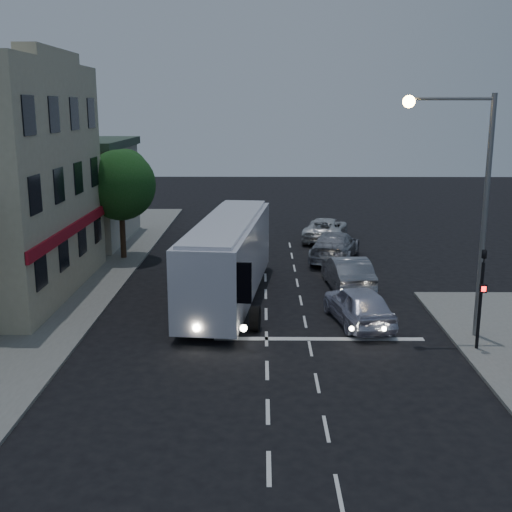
{
  "coord_description": "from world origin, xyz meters",
  "views": [
    {
      "loc": [
        -0.18,
        -21.11,
        8.65
      ],
      "look_at": [
        -0.44,
        6.5,
        2.2
      ],
      "focal_mm": 45.0,
      "sensor_mm": 36.0,
      "label": 1
    }
  ],
  "objects_px": {
    "car_sedan_c": "(326,229)",
    "streetlight": "(469,189)",
    "tour_bus": "(228,256)",
    "car_sedan_b": "(335,246)",
    "street_tree": "(120,182)",
    "traffic_signal_main": "(482,287)",
    "car_suv": "(358,305)",
    "car_sedan_a": "(348,273)"
  },
  "relations": [
    {
      "from": "car_sedan_c",
      "to": "streetlight",
      "type": "height_order",
      "value": "streetlight"
    },
    {
      "from": "tour_bus",
      "to": "car_sedan_c",
      "type": "distance_m",
      "value": 14.61
    },
    {
      "from": "car_sedan_b",
      "to": "street_tree",
      "type": "relative_size",
      "value": 0.93
    },
    {
      "from": "traffic_signal_main",
      "to": "street_tree",
      "type": "relative_size",
      "value": 0.66
    },
    {
      "from": "tour_bus",
      "to": "car_suv",
      "type": "height_order",
      "value": "tour_bus"
    },
    {
      "from": "car_sedan_a",
      "to": "car_sedan_b",
      "type": "height_order",
      "value": "car_sedan_b"
    },
    {
      "from": "traffic_signal_main",
      "to": "streetlight",
      "type": "xyz_separation_m",
      "value": [
        -0.26,
        1.42,
        3.31
      ]
    },
    {
      "from": "car_sedan_b",
      "to": "traffic_signal_main",
      "type": "bearing_deg",
      "value": 119.32
    },
    {
      "from": "car_suv",
      "to": "car_sedan_b",
      "type": "distance_m",
      "value": 11.13
    },
    {
      "from": "car_suv",
      "to": "car_sedan_c",
      "type": "height_order",
      "value": "car_suv"
    },
    {
      "from": "streetlight",
      "to": "car_sedan_c",
      "type": "bearing_deg",
      "value": 100.27
    },
    {
      "from": "streetlight",
      "to": "tour_bus",
      "type": "bearing_deg",
      "value": 151.24
    },
    {
      "from": "traffic_signal_main",
      "to": "streetlight",
      "type": "relative_size",
      "value": 0.46
    },
    {
      "from": "traffic_signal_main",
      "to": "street_tree",
      "type": "distance_m",
      "value": 21.38
    },
    {
      "from": "car_sedan_a",
      "to": "traffic_signal_main",
      "type": "height_order",
      "value": "traffic_signal_main"
    },
    {
      "from": "tour_bus",
      "to": "car_sedan_a",
      "type": "distance_m",
      "value": 6.03
    },
    {
      "from": "car_suv",
      "to": "traffic_signal_main",
      "type": "bearing_deg",
      "value": 130.9
    },
    {
      "from": "streetlight",
      "to": "street_tree",
      "type": "relative_size",
      "value": 1.45
    },
    {
      "from": "car_suv",
      "to": "traffic_signal_main",
      "type": "height_order",
      "value": "traffic_signal_main"
    },
    {
      "from": "tour_bus",
      "to": "car_suv",
      "type": "xyz_separation_m",
      "value": [
        5.45,
        -3.37,
        -1.22
      ]
    },
    {
      "from": "streetlight",
      "to": "car_sedan_b",
      "type": "bearing_deg",
      "value": 104.73
    },
    {
      "from": "car_sedan_c",
      "to": "streetlight",
      "type": "xyz_separation_m",
      "value": [
        3.32,
        -18.35,
        4.98
      ]
    },
    {
      "from": "car_sedan_a",
      "to": "streetlight",
      "type": "distance_m",
      "value": 8.94
    },
    {
      "from": "car_sedan_a",
      "to": "car_sedan_c",
      "type": "height_order",
      "value": "car_sedan_a"
    },
    {
      "from": "car_suv",
      "to": "street_tree",
      "type": "relative_size",
      "value": 0.76
    },
    {
      "from": "traffic_signal_main",
      "to": "car_sedan_c",
      "type": "bearing_deg",
      "value": 100.26
    },
    {
      "from": "street_tree",
      "to": "streetlight",
      "type": "bearing_deg",
      "value": -39.51
    },
    {
      "from": "tour_bus",
      "to": "car_suv",
      "type": "relative_size",
      "value": 2.64
    },
    {
      "from": "car_suv",
      "to": "car_sedan_c",
      "type": "relative_size",
      "value": 0.86
    },
    {
      "from": "car_suv",
      "to": "traffic_signal_main",
      "type": "distance_m",
      "value": 5.16
    },
    {
      "from": "car_sedan_c",
      "to": "traffic_signal_main",
      "type": "distance_m",
      "value": 20.16
    },
    {
      "from": "tour_bus",
      "to": "streetlight",
      "type": "height_order",
      "value": "streetlight"
    },
    {
      "from": "car_sedan_b",
      "to": "streetlight",
      "type": "bearing_deg",
      "value": 119.76
    },
    {
      "from": "car_sedan_b",
      "to": "car_suv",
      "type": "bearing_deg",
      "value": 103.69
    },
    {
      "from": "car_sedan_c",
      "to": "street_tree",
      "type": "height_order",
      "value": "street_tree"
    },
    {
      "from": "tour_bus",
      "to": "streetlight",
      "type": "xyz_separation_m",
      "value": [
        9.05,
        -4.97,
        3.71
      ]
    },
    {
      "from": "car_suv",
      "to": "tour_bus",
      "type": "bearing_deg",
      "value": -42.77
    },
    {
      "from": "tour_bus",
      "to": "car_sedan_a",
      "type": "height_order",
      "value": "tour_bus"
    },
    {
      "from": "car_sedan_b",
      "to": "street_tree",
      "type": "xyz_separation_m",
      "value": [
        -12.21,
        0.1,
        3.66
      ]
    },
    {
      "from": "tour_bus",
      "to": "car_sedan_a",
      "type": "xyz_separation_m",
      "value": [
        5.67,
        1.68,
        -1.2
      ]
    },
    {
      "from": "streetlight",
      "to": "car_suv",
      "type": "bearing_deg",
      "value": 156.07
    },
    {
      "from": "tour_bus",
      "to": "car_sedan_c",
      "type": "xyz_separation_m",
      "value": [
        5.73,
        13.38,
        -1.27
      ]
    }
  ]
}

